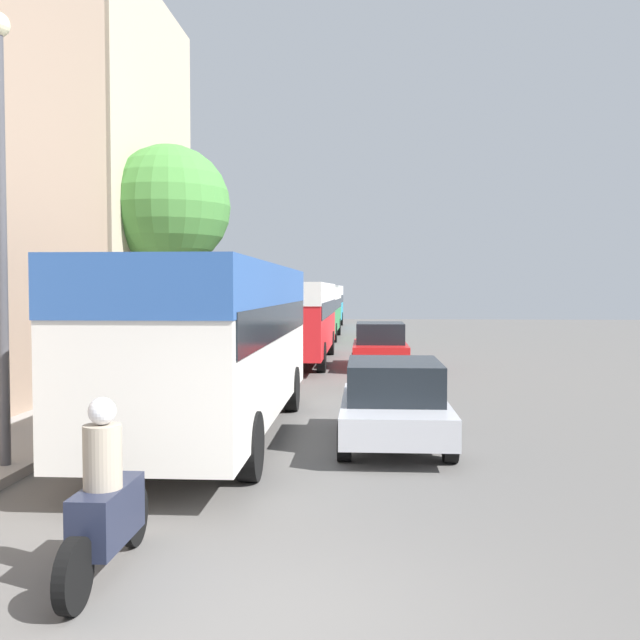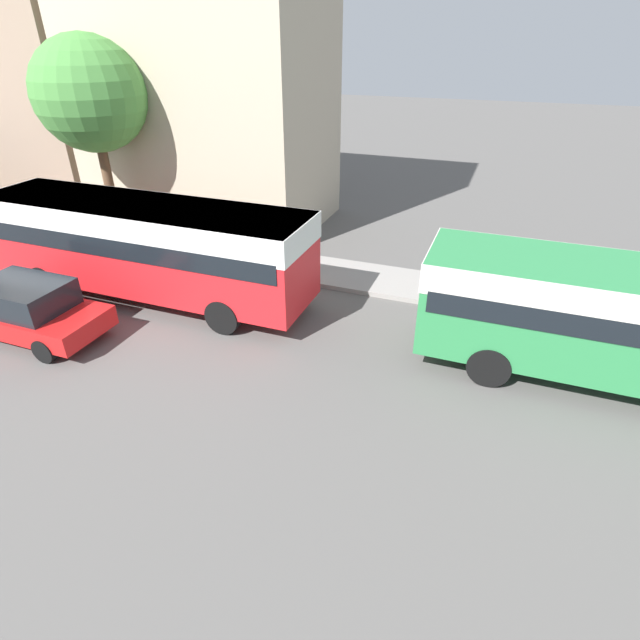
% 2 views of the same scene
% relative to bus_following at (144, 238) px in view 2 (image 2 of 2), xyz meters
% --- Properties ---
extents(building_midblock, '(6.56, 6.68, 11.04)m').
position_rel_bus_following_xyz_m(building_midblock, '(-7.87, -10.42, 3.59)').
color(building_midblock, gray).
rests_on(building_midblock, ground_plane).
extents(building_far_terrace, '(5.98, 9.27, 12.92)m').
position_rel_bus_following_xyz_m(building_far_terrace, '(-7.57, -2.10, 4.53)').
color(building_far_terrace, '#BCAD93').
rests_on(building_far_terrace, ground_plane).
extents(bus_following, '(2.57, 10.26, 2.97)m').
position_rel_bus_following_xyz_m(bus_following, '(0.00, 0.00, 0.00)').
color(bus_following, red).
rests_on(bus_following, ground_plane).
extents(bus_third_in_line, '(2.57, 9.33, 2.84)m').
position_rel_bus_following_xyz_m(bus_third_in_line, '(-0.15, 13.00, -0.08)').
color(bus_third_in_line, '#2D8447').
rests_on(bus_third_in_line, ground_plane).
extents(car_far_curb, '(1.93, 4.23, 1.58)m').
position_rel_bus_following_xyz_m(car_far_curb, '(3.10, -1.61, -1.12)').
color(car_far_curb, red).
rests_on(car_far_curb, ground_plane).
extents(street_tree, '(3.86, 3.86, 7.13)m').
position_rel_bus_following_xyz_m(street_tree, '(-3.60, -4.33, 3.39)').
color(street_tree, brown).
rests_on(street_tree, sidewalk).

